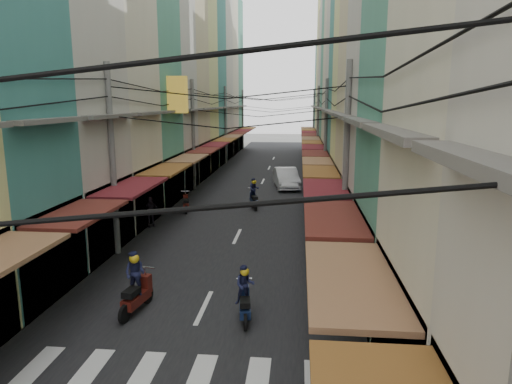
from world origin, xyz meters
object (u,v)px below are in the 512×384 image
Objects in this scene: bicycle at (372,302)px; market_umbrella at (433,269)px; white_car at (286,188)px; traffic_sign at (362,242)px.

bicycle is 3.41m from market_umbrella.
traffic_sign is (3.15, -19.64, 1.86)m from white_car.
market_umbrella is 3.49m from traffic_sign.
bicycle is 0.73× the size of market_umbrella.
white_car is at bearing -0.63° from bicycle.
market_umbrella is at bearing -87.76° from white_car.
white_car is at bearing 101.48° from market_umbrella.
white_car is 2.25× the size of market_umbrella.
market_umbrella is (4.63, -22.79, 2.13)m from white_car.
traffic_sign is at bearing 115.15° from market_umbrella.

